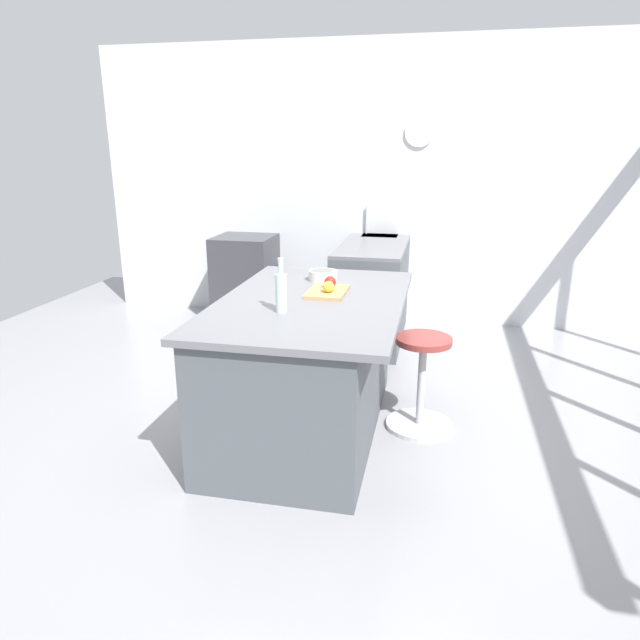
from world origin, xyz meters
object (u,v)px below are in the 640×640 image
object	(u,v)px
cutting_board	(327,292)
fruit_bowl	(323,275)
stool_by_window	(421,386)
apple_red	(330,282)
oven_range	(246,278)
apple_yellow	(328,287)
kitchen_island	(305,364)
water_bottle	(281,291)

from	to	relation	value
cutting_board	fruit_bowl	distance (m)	0.37
stool_by_window	apple_red	world-z (taller)	apple_red
oven_range	apple_yellow	xyz separation A→B (m)	(2.17, 1.32, 0.50)
apple_yellow	apple_red	xyz separation A→B (m)	(-0.12, -0.01, 0.00)
kitchen_island	fruit_bowl	bearing A→B (deg)	178.85
kitchen_island	water_bottle	xyz separation A→B (m)	(0.31, -0.06, 0.56)
apple_yellow	fruit_bowl	distance (m)	0.42
apple_yellow	water_bottle	xyz separation A→B (m)	(0.42, -0.19, 0.07)
oven_range	apple_yellow	size ratio (longest dim) A/B	12.23
oven_range	water_bottle	distance (m)	2.89
kitchen_island	apple_yellow	bearing A→B (deg)	128.94
stool_by_window	water_bottle	size ratio (longest dim) A/B	2.02
oven_range	apple_yellow	distance (m)	2.59
stool_by_window	fruit_bowl	xyz separation A→B (m)	(-0.34, -0.73, 0.63)
kitchen_island	cutting_board	size ratio (longest dim) A/B	4.97
stool_by_window	apple_red	bearing A→B (deg)	-95.72
cutting_board	apple_red	world-z (taller)	apple_red
cutting_board	apple_yellow	distance (m)	0.07
oven_range	apple_yellow	world-z (taller)	apple_yellow
apple_red	cutting_board	bearing A→B (deg)	-4.66
stool_by_window	water_bottle	world-z (taller)	water_bottle
apple_yellow	water_bottle	bearing A→B (deg)	-24.48
apple_yellow	apple_red	bearing A→B (deg)	-173.95
cutting_board	apple_red	size ratio (longest dim) A/B	4.65
apple_red	fruit_bowl	distance (m)	0.30
kitchen_island	cutting_board	bearing A→B (deg)	144.51
kitchen_island	water_bottle	distance (m)	0.65
oven_range	apple_yellow	bearing A→B (deg)	31.33
kitchen_island	water_bottle	size ratio (longest dim) A/B	5.73
stool_by_window	fruit_bowl	distance (m)	1.02
apple_yellow	kitchen_island	bearing A→B (deg)	-51.06
oven_range	fruit_bowl	bearing A→B (deg)	34.18
oven_range	cutting_board	bearing A→B (deg)	31.58
oven_range	water_bottle	world-z (taller)	water_bottle
stool_by_window	apple_red	xyz separation A→B (m)	(-0.06, -0.62, 0.65)
apple_yellow	fruit_bowl	world-z (taller)	apple_yellow
water_bottle	fruit_bowl	world-z (taller)	water_bottle
stool_by_window	cutting_board	bearing A→B (deg)	-89.38
cutting_board	apple_yellow	world-z (taller)	apple_yellow
stool_by_window	apple_yellow	world-z (taller)	apple_yellow
oven_range	apple_red	bearing A→B (deg)	32.55
water_bottle	oven_range	bearing A→B (deg)	-156.39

